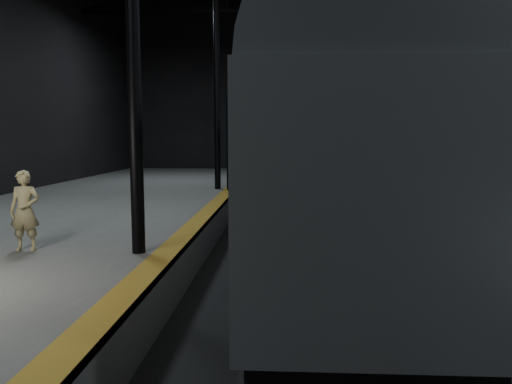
{
  "coord_description": "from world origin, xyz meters",
  "views": [
    {
      "loc": [
        -0.93,
        -13.59,
        3.31
      ],
      "look_at": [
        -1.57,
        -1.98,
        2.0
      ],
      "focal_mm": 35.0,
      "sensor_mm": 36.0,
      "label": 1
    }
  ],
  "objects": [
    {
      "name": "platform_left",
      "position": [
        -7.5,
        0.0,
        0.5
      ],
      "size": [
        9.0,
        43.8,
        1.0
      ],
      "primitive_type": "cube",
      "color": "#51514E",
      "rests_on": "ground"
    },
    {
      "name": "tactile_strip",
      "position": [
        -3.25,
        0.0,
        1.0
      ],
      "size": [
        0.5,
        43.8,
        0.01
      ],
      "primitive_type": "cube",
      "color": "olive",
      "rests_on": "platform_left"
    },
    {
      "name": "train",
      "position": [
        -0.0,
        0.98,
        2.97
      ],
      "size": [
        2.99,
        19.95,
        5.33
      ],
      "color": "#A9ACB2",
      "rests_on": "ground"
    },
    {
      "name": "track",
      "position": [
        0.0,
        0.0,
        0.07
      ],
      "size": [
        2.4,
        43.0,
        0.24
      ],
      "color": "#3F3328",
      "rests_on": "ground"
    },
    {
      "name": "woman",
      "position": [
        -6.12,
        -3.96,
        1.82
      ],
      "size": [
        0.63,
        0.44,
        1.63
      ],
      "primitive_type": "imported",
      "rotation": [
        0.0,
        0.0,
        0.08
      ],
      "color": "tan",
      "rests_on": "platform_left"
    },
    {
      "name": "ground",
      "position": [
        0.0,
        0.0,
        0.0
      ],
      "size": [
        44.0,
        44.0,
        0.0
      ],
      "primitive_type": "plane",
      "color": "black",
      "rests_on": "ground"
    }
  ]
}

